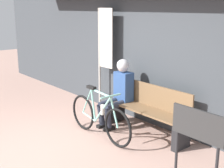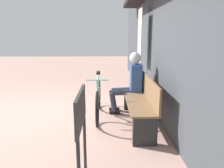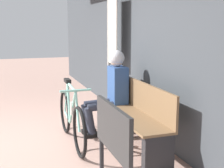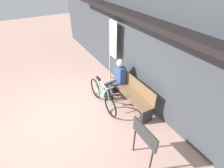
# 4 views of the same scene
# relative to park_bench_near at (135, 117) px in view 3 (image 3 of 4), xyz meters

# --- Properties ---
(storefront_wall) EXTENTS (12.00, 0.56, 3.20)m
(storefront_wall) POSITION_rel_park_bench_near_xyz_m (-0.49, 0.42, 1.25)
(storefront_wall) COLOR #3D4247
(storefront_wall) RESTS_ON ground_plane
(park_bench_near) EXTENTS (1.68, 0.42, 0.86)m
(park_bench_near) POSITION_rel_park_bench_near_xyz_m (0.00, 0.00, 0.00)
(park_bench_near) COLOR brown
(park_bench_near) RESTS_ON ground_plane
(bicycle) EXTENTS (1.62, 0.40, 0.87)m
(bicycle) POSITION_rel_park_bench_near_xyz_m (-0.39, -0.78, -0.05)
(bicycle) COLOR black
(bicycle) RESTS_ON ground_plane
(person_seated) EXTENTS (0.34, 0.66, 1.26)m
(person_seated) POSITION_rel_park_bench_near_xyz_m (-0.63, -0.12, 0.31)
(person_seated) COLOR #2D3342
(person_seated) RESTS_ON ground_plane
(banner_pole) EXTENTS (0.45, 0.05, 2.17)m
(banner_pole) POSITION_rel_park_bench_near_xyz_m (-1.47, 0.17, 0.99)
(banner_pole) COLOR #B7B2A8
(banner_pole) RESTS_ON ground_plane
(signboard) EXTENTS (0.71, 0.04, 1.05)m
(signboard) POSITION_rel_park_bench_near_xyz_m (1.64, -0.87, 0.36)
(signboard) COLOR #232326
(signboard) RESTS_ON ground_plane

